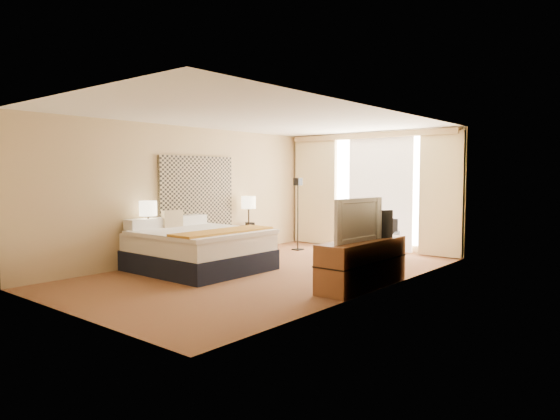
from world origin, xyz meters
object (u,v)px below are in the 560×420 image
Objects in this scene: floor_lamp at (298,199)px; television at (353,220)px; loveseat at (368,244)px; nightstand_right at (248,239)px; desk_chair at (374,250)px; lamp_right at (249,203)px; bed at (199,249)px; lamp_left at (148,209)px; media_dresser at (362,264)px; nightstand_left at (152,252)px.

television is at bearing -40.48° from floor_lamp.
television is at bearing -85.95° from loveseat.
nightstand_right is 0.49× the size of desk_chair.
floor_lamp reaches higher than nightstand_right.
television reaches higher than loveseat.
television is (3.65, -1.65, 0.74)m from nightstand_right.
floor_lamp is 1.10m from lamp_right.
bed is 3.21× the size of lamp_left.
lamp_right is at bearing -171.97° from desk_chair.
media_dresser is at bearing -83.29° from loveseat.
floor_lamp reaches higher than lamp_left.
loveseat is at bearing 24.23° from lamp_right.
bed is 1.92× the size of television.
television is at bearing -24.34° from nightstand_right.
desk_chair is (2.96, -1.90, -0.62)m from floor_lamp.
loveseat is at bearing 118.01° from media_dresser.
nightstand_right is 4.07m from television.
media_dresser is at bearing 12.67° from bed.
floor_lamp reaches higher than lamp_right.
nightstand_left is 2.50m from nightstand_right.
nightstand_left is at bearing -102.13° from floor_lamp.
nightstand_left is 0.51× the size of television.
media_dresser is 2.96m from bed.
loveseat is 1.28× the size of television.
nightstand_right is 2.25m from bed.
loveseat is 4.39m from lamp_left.
floor_lamp is 2.46× the size of lamp_right.
lamp_right is (-3.64, 1.05, 0.55)m from desk_chair.
desk_chair is 1.74× the size of lamp_right.
lamp_left reaches higher than lamp_right.
loveseat is at bearing 56.29° from nightstand_left.
loveseat is at bearing 23.94° from nightstand_right.
lamp_left is at bearing -78.83° from nightstand_left.
bed is at bearing -167.33° from media_dresser.
floor_lamp is at bearing 142.34° from media_dresser.
floor_lamp reaches higher than media_dresser.
nightstand_right is at bearing -179.96° from lamp_right.
lamp_left is 0.60× the size of television.
nightstand_left is 3.96m from desk_chair.
television reaches higher than lamp_left.
media_dresser is at bearing -37.66° from floor_lamp.
desk_chair is at bearing 22.46° from lamp_left.
lamp_left reaches higher than desk_chair.
loveseat is 2.14× the size of lamp_right.
lamp_right is (-2.34, -1.05, 0.80)m from loveseat.
loveseat reaches higher than media_dresser.
nightstand_left is 4.27m from loveseat.
lamp_right is 3.98m from television.
desk_chair is at bearing 1.95° from television.
lamp_left is 3.75m from television.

